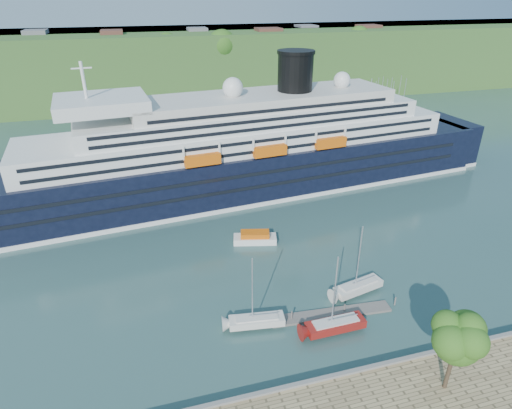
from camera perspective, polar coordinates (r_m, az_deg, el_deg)
name	(u,v)px	position (r m, az deg, el deg)	size (l,w,h in m)	color
ground	(318,385)	(49.68, 8.30, -22.77)	(400.00, 400.00, 0.00)	#2B4D4B
far_hillside	(171,64)	(176.35, -11.22, 17.94)	(400.00, 50.00, 24.00)	#325723
quay_coping	(320,379)	(48.70, 8.50, -22.05)	(220.00, 0.50, 0.30)	slate
cruise_ship	(234,127)	(84.45, -2.98, 10.29)	(121.96, 17.76, 27.39)	black
promenade_tree	(455,350)	(48.12, 24.96, -17.21)	(6.16, 6.16, 10.20)	#2C5717
floating_pontoon	(331,314)	(57.70, 9.99, -14.15)	(15.91, 1.94, 0.35)	slate
sailboat_white_near	(257,296)	(52.15, 0.10, -12.06)	(7.57, 2.10, 9.78)	silver
sailboat_red	(338,298)	(52.15, 10.93, -12.08)	(8.18, 2.27, 10.57)	maroon
sailboat_white_far	(361,262)	(59.06, 13.88, -7.48)	(7.93, 2.20, 10.24)	silver
tender_launch	(255,237)	(70.80, -0.14, -4.37)	(7.13, 2.44, 1.97)	#DC5C0C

